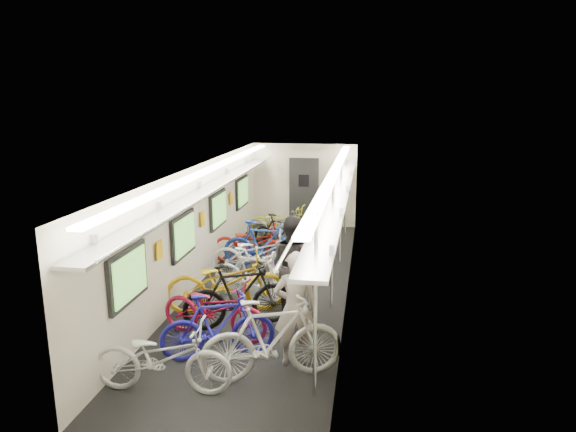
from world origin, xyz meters
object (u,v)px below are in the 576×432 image
(bicycle_0, at_px, (162,358))
(backpack, at_px, (306,271))
(bicycle_1, at_px, (218,326))
(passenger_mid, at_px, (293,265))
(passenger_near, at_px, (296,309))

(bicycle_0, distance_m, backpack, 2.26)
(bicycle_1, relative_size, passenger_mid, 0.95)
(backpack, bearing_deg, passenger_near, -107.19)
(bicycle_0, xyz_separation_m, passenger_mid, (1.27, 2.75, 0.39))
(passenger_near, xyz_separation_m, backpack, (0.10, 0.34, 0.45))
(passenger_near, xyz_separation_m, passenger_mid, (-0.30, 1.79, 0.04))
(bicycle_1, distance_m, passenger_mid, 2.02)
(bicycle_0, bearing_deg, passenger_mid, -28.18)
(bicycle_0, distance_m, passenger_mid, 3.06)
(passenger_near, relative_size, backpack, 4.39)
(passenger_mid, bearing_deg, bicycle_0, 102.68)
(passenger_near, bearing_deg, passenger_mid, -90.24)
(bicycle_0, height_order, passenger_mid, passenger_mid)
(bicycle_1, distance_m, backpack, 1.49)
(bicycle_1, relative_size, backpack, 4.37)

